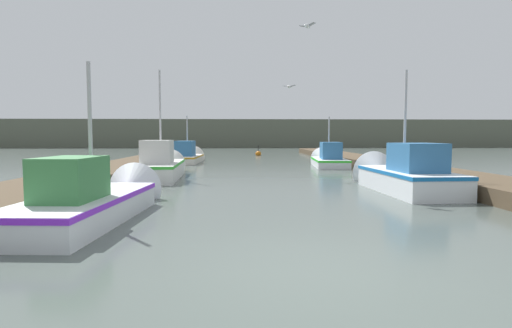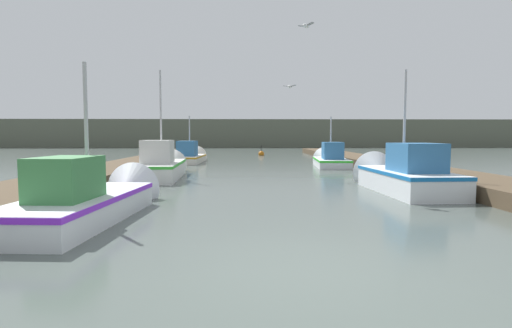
{
  "view_description": "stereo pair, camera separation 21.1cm",
  "coord_description": "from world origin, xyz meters",
  "px_view_note": "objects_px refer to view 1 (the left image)",
  "views": [
    {
      "loc": [
        -0.99,
        -4.98,
        1.73
      ],
      "look_at": [
        -0.32,
        10.5,
        0.63
      ],
      "focal_mm": 28.0,
      "sensor_mm": 36.0,
      "label": 1
    },
    {
      "loc": [
        -0.78,
        -4.98,
        1.73
      ],
      "look_at": [
        -0.32,
        10.5,
        0.63
      ],
      "focal_mm": 28.0,
      "sensor_mm": 36.0,
      "label": 2
    }
  ],
  "objects_px": {
    "mooring_piling_0": "(165,155)",
    "mooring_piling_2": "(180,152)",
    "fishing_boat_0": "(97,198)",
    "mooring_piling_3": "(415,165)",
    "fishing_boat_4": "(188,156)",
    "fishing_boat_1": "(401,175)",
    "fishing_boat_2": "(162,166)",
    "seagull_lead": "(289,87)",
    "channel_buoy": "(258,154)",
    "mooring_piling_1": "(179,151)",
    "fishing_boat_3": "(328,159)",
    "seagull_1": "(307,26)"
  },
  "relations": [
    {
      "from": "fishing_boat_0",
      "to": "mooring_piling_3",
      "type": "distance_m",
      "value": 11.07
    },
    {
      "from": "fishing_boat_3",
      "to": "fishing_boat_4",
      "type": "distance_m",
      "value": 9.15
    },
    {
      "from": "fishing_boat_3",
      "to": "fishing_boat_4",
      "type": "height_order",
      "value": "fishing_boat_4"
    },
    {
      "from": "fishing_boat_1",
      "to": "seagull_lead",
      "type": "distance_m",
      "value": 6.18
    },
    {
      "from": "fishing_boat_1",
      "to": "mooring_piling_1",
      "type": "distance_m",
      "value": 19.81
    },
    {
      "from": "mooring_piling_2",
      "to": "fishing_boat_3",
      "type": "bearing_deg",
      "value": -37.6
    },
    {
      "from": "fishing_boat_4",
      "to": "seagull_1",
      "type": "distance_m",
      "value": 15.6
    },
    {
      "from": "fishing_boat_0",
      "to": "fishing_boat_1",
      "type": "relative_size",
      "value": 1.05
    },
    {
      "from": "fishing_boat_3",
      "to": "fishing_boat_2",
      "type": "bearing_deg",
      "value": -139.28
    },
    {
      "from": "fishing_boat_1",
      "to": "fishing_boat_2",
      "type": "distance_m",
      "value": 9.48
    },
    {
      "from": "channel_buoy",
      "to": "seagull_1",
      "type": "relative_size",
      "value": 2.07
    },
    {
      "from": "fishing_boat_1",
      "to": "seagull_lead",
      "type": "bearing_deg",
      "value": 124.38
    },
    {
      "from": "fishing_boat_1",
      "to": "fishing_boat_4",
      "type": "distance_m",
      "value": 16.23
    },
    {
      "from": "mooring_piling_0",
      "to": "fishing_boat_1",
      "type": "bearing_deg",
      "value": -50.4
    },
    {
      "from": "mooring_piling_2",
      "to": "seagull_1",
      "type": "xyz_separation_m",
      "value": [
        6.54,
        -17.74,
        4.61
      ]
    },
    {
      "from": "mooring_piling_0",
      "to": "mooring_piling_1",
      "type": "distance_m",
      "value": 5.77
    },
    {
      "from": "mooring_piling_0",
      "to": "fishing_boat_4",
      "type": "bearing_deg",
      "value": 65.05
    },
    {
      "from": "fishing_boat_1",
      "to": "fishing_boat_3",
      "type": "height_order",
      "value": "fishing_boat_1"
    },
    {
      "from": "mooring_piling_0",
      "to": "fishing_boat_0",
      "type": "bearing_deg",
      "value": -84.96
    },
    {
      "from": "channel_buoy",
      "to": "mooring_piling_0",
      "type": "bearing_deg",
      "value": -118.86
    },
    {
      "from": "mooring_piling_1",
      "to": "mooring_piling_0",
      "type": "bearing_deg",
      "value": -89.52
    },
    {
      "from": "fishing_boat_2",
      "to": "mooring_piling_3",
      "type": "relative_size",
      "value": 4.45
    },
    {
      "from": "channel_buoy",
      "to": "mooring_piling_2",
      "type": "bearing_deg",
      "value": -141.46
    },
    {
      "from": "fishing_boat_2",
      "to": "channel_buoy",
      "type": "xyz_separation_m",
      "value": [
        4.94,
        18.22,
        -0.33
      ]
    },
    {
      "from": "fishing_boat_0",
      "to": "fishing_boat_3",
      "type": "xyz_separation_m",
      "value": [
        8.16,
        14.19,
        -0.01
      ]
    },
    {
      "from": "fishing_boat_0",
      "to": "fishing_boat_4",
      "type": "xyz_separation_m",
      "value": [
        -0.3,
        17.67,
        0.02
      ]
    },
    {
      "from": "fishing_boat_1",
      "to": "mooring_piling_2",
      "type": "bearing_deg",
      "value": 116.93
    },
    {
      "from": "fishing_boat_2",
      "to": "mooring_piling_1",
      "type": "distance_m",
      "value": 12.98
    },
    {
      "from": "fishing_boat_3",
      "to": "mooring_piling_3",
      "type": "relative_size",
      "value": 4.06
    },
    {
      "from": "channel_buoy",
      "to": "seagull_lead",
      "type": "height_order",
      "value": "seagull_lead"
    },
    {
      "from": "fishing_boat_2",
      "to": "mooring_piling_0",
      "type": "distance_m",
      "value": 7.24
    },
    {
      "from": "channel_buoy",
      "to": "seagull_lead",
      "type": "relative_size",
      "value": 1.89
    },
    {
      "from": "fishing_boat_0",
      "to": "mooring_piling_2",
      "type": "distance_m",
      "value": 21.61
    },
    {
      "from": "fishing_boat_4",
      "to": "mooring_piling_0",
      "type": "xyz_separation_m",
      "value": [
        -1.06,
        -2.28,
        0.17
      ]
    },
    {
      "from": "fishing_boat_2",
      "to": "mooring_piling_2",
      "type": "height_order",
      "value": "fishing_boat_2"
    },
    {
      "from": "mooring_piling_0",
      "to": "mooring_piling_1",
      "type": "xyz_separation_m",
      "value": [
        -0.05,
        5.77,
        -0.02
      ]
    },
    {
      "from": "fishing_boat_3",
      "to": "seagull_lead",
      "type": "relative_size",
      "value": 9.96
    },
    {
      "from": "mooring_piling_0",
      "to": "mooring_piling_2",
      "type": "relative_size",
      "value": 1.22
    },
    {
      "from": "channel_buoy",
      "to": "seagull_1",
      "type": "height_order",
      "value": "seagull_1"
    },
    {
      "from": "mooring_piling_0",
      "to": "mooring_piling_1",
      "type": "relative_size",
      "value": 1.03
    },
    {
      "from": "fishing_boat_1",
      "to": "mooring_piling_0",
      "type": "distance_m",
      "value": 15.0
    },
    {
      "from": "fishing_boat_0",
      "to": "mooring_piling_3",
      "type": "height_order",
      "value": "fishing_boat_0"
    },
    {
      "from": "fishing_boat_3",
      "to": "seagull_lead",
      "type": "bearing_deg",
      "value": -111.16
    },
    {
      "from": "seagull_1",
      "to": "seagull_lead",
      "type": "bearing_deg",
      "value": 137.55
    },
    {
      "from": "mooring_piling_0",
      "to": "mooring_piling_2",
      "type": "xyz_separation_m",
      "value": [
        -0.04,
        6.17,
        -0.1
      ]
    },
    {
      "from": "mooring_piling_0",
      "to": "channel_buoy",
      "type": "xyz_separation_m",
      "value": [
        6.1,
        11.07,
        -0.44
      ]
    },
    {
      "from": "fishing_boat_1",
      "to": "fishing_boat_4",
      "type": "xyz_separation_m",
      "value": [
        -8.5,
        13.83,
        -0.09
      ]
    },
    {
      "from": "fishing_boat_4",
      "to": "mooring_piling_2",
      "type": "xyz_separation_m",
      "value": [
        -1.1,
        3.89,
        0.07
      ]
    },
    {
      "from": "seagull_1",
      "to": "fishing_boat_2",
      "type": "bearing_deg",
      "value": -172.25
    },
    {
      "from": "fishing_boat_1",
      "to": "mooring_piling_0",
      "type": "xyz_separation_m",
      "value": [
        -9.56,
        11.55,
        0.09
      ]
    }
  ]
}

